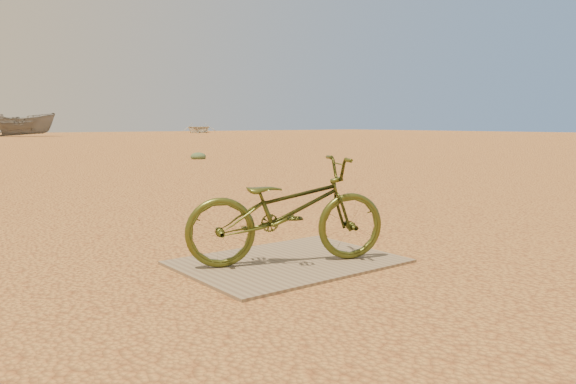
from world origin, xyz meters
TOP-DOWN VIEW (x-y plane):
  - ground at (0.00, 0.00)m, footprint 120.00×120.00m
  - plywood_board at (0.57, -0.33)m, footprint 1.59×1.16m
  - bicycle at (0.52, -0.37)m, footprint 1.59×1.06m
  - boat_mid_right at (8.49, 43.25)m, footprint 4.97×3.67m
  - boat_far_right at (27.29, 49.94)m, footprint 5.62×6.03m
  - kale_b at (6.00, 11.01)m, footprint 0.45×0.45m

SIDE VIEW (x-z plane):
  - ground at x=0.00m, z-range 0.00..0.00m
  - kale_b at x=6.00m, z-range -0.12..0.12m
  - plywood_board at x=0.57m, z-range 0.00..0.02m
  - bicycle at x=0.52m, z-range 0.02..0.81m
  - boat_far_right at x=27.29m, z-range 0.00..1.02m
  - boat_mid_right at x=8.49m, z-range 0.00..1.81m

